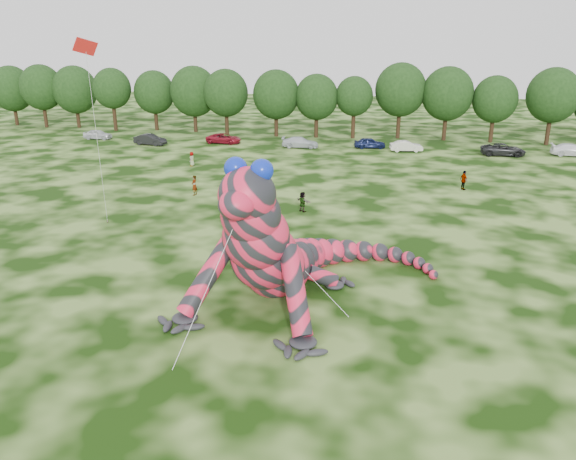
% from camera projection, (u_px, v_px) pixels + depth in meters
% --- Properties ---
extents(ground, '(240.00, 240.00, 0.00)m').
position_uv_depth(ground, '(227.00, 330.00, 27.71)').
color(ground, '#16330A').
rests_on(ground, ground).
extents(inflatable_gecko, '(17.07, 19.21, 8.46)m').
position_uv_depth(inflatable_gecko, '(282.00, 220.00, 30.70)').
color(inflatable_gecko, '#E52246').
rests_on(inflatable_gecko, ground).
extents(flying_kite, '(3.12, 5.28, 14.23)m').
position_uv_depth(flying_kite, '(87.00, 61.00, 35.28)').
color(flying_kite, red).
rests_on(flying_kite, ground).
extents(tree_0, '(6.91, 6.22, 9.51)m').
position_uv_depth(tree_0, '(13.00, 96.00, 91.27)').
color(tree_0, black).
rests_on(tree_0, ground).
extents(tree_1, '(6.74, 6.07, 9.81)m').
position_uv_depth(tree_1, '(43.00, 96.00, 88.97)').
color(tree_1, black).
rests_on(tree_1, ground).
extents(tree_2, '(7.04, 6.34, 9.64)m').
position_uv_depth(tree_2, '(76.00, 97.00, 88.66)').
color(tree_2, black).
rests_on(tree_2, ground).
extents(tree_3, '(5.81, 5.23, 9.44)m').
position_uv_depth(tree_3, '(113.00, 100.00, 85.76)').
color(tree_3, black).
rests_on(tree_3, ground).
extents(tree_4, '(6.22, 5.60, 9.06)m').
position_uv_depth(tree_4, '(155.00, 101.00, 86.21)').
color(tree_4, black).
rests_on(tree_4, ground).
extents(tree_5, '(7.16, 6.44, 9.80)m').
position_uv_depth(tree_5, '(194.00, 99.00, 84.62)').
color(tree_5, black).
rests_on(tree_5, ground).
extents(tree_6, '(6.52, 5.86, 9.49)m').
position_uv_depth(tree_6, '(226.00, 102.00, 82.01)').
color(tree_6, black).
rests_on(tree_6, ground).
extents(tree_7, '(6.68, 6.01, 9.48)m').
position_uv_depth(tree_7, '(276.00, 103.00, 80.73)').
color(tree_7, black).
rests_on(tree_7, ground).
extents(tree_8, '(6.14, 5.53, 8.94)m').
position_uv_depth(tree_8, '(317.00, 106.00, 79.89)').
color(tree_8, black).
rests_on(tree_8, ground).
extents(tree_9, '(5.27, 4.74, 8.68)m').
position_uv_depth(tree_9, '(354.00, 107.00, 79.28)').
color(tree_9, black).
rests_on(tree_9, ground).
extents(tree_10, '(7.09, 6.38, 10.50)m').
position_uv_depth(tree_10, '(400.00, 101.00, 78.95)').
color(tree_10, black).
rests_on(tree_10, ground).
extents(tree_11, '(7.01, 6.31, 10.07)m').
position_uv_depth(tree_11, '(447.00, 104.00, 77.47)').
color(tree_11, black).
rests_on(tree_11, ground).
extents(tree_12, '(5.99, 5.39, 8.97)m').
position_uv_depth(tree_12, '(494.00, 109.00, 76.06)').
color(tree_12, black).
rests_on(tree_12, ground).
extents(tree_13, '(6.83, 6.15, 10.13)m').
position_uv_depth(tree_13, '(552.00, 107.00, 73.98)').
color(tree_13, black).
rests_on(tree_13, ground).
extents(car_0, '(4.02, 1.63, 1.37)m').
position_uv_depth(car_0, '(98.00, 134.00, 79.62)').
color(car_0, silver).
rests_on(car_0, ground).
extents(car_1, '(4.60, 2.25, 1.45)m').
position_uv_depth(car_1, '(150.00, 140.00, 75.26)').
color(car_1, black).
rests_on(car_1, ground).
extents(car_2, '(4.91, 2.52, 1.32)m').
position_uv_depth(car_2, '(224.00, 138.00, 76.51)').
color(car_2, maroon).
rests_on(car_2, ground).
extents(car_3, '(4.92, 2.33, 1.38)m').
position_uv_depth(car_3, '(300.00, 142.00, 73.50)').
color(car_3, silver).
rests_on(car_3, ground).
extents(car_4, '(4.30, 2.40, 1.38)m').
position_uv_depth(car_4, '(370.00, 143.00, 73.08)').
color(car_4, '#121B45').
rests_on(car_4, ground).
extents(car_5, '(4.25, 2.10, 1.34)m').
position_uv_depth(car_5, '(406.00, 146.00, 70.98)').
color(car_5, silver).
rests_on(car_5, ground).
extents(car_6, '(5.36, 2.65, 1.46)m').
position_uv_depth(car_6, '(503.00, 150.00, 68.50)').
color(car_6, '#232325').
rests_on(car_6, ground).
extents(car_7, '(5.02, 2.21, 1.43)m').
position_uv_depth(car_7, '(572.00, 150.00, 68.34)').
color(car_7, white).
rests_on(car_7, ground).
extents(spectator_4, '(0.55, 0.80, 1.59)m').
position_uv_depth(spectator_4, '(192.00, 159.00, 62.91)').
color(spectator_4, gray).
rests_on(spectator_4, ground).
extents(spectator_5, '(1.55, 1.33, 1.68)m').
position_uv_depth(spectator_5, '(303.00, 202.00, 46.30)').
color(spectator_5, gray).
rests_on(spectator_5, ground).
extents(spectator_0, '(0.53, 0.73, 1.83)m').
position_uv_depth(spectator_0, '(194.00, 185.00, 51.15)').
color(spectator_0, gray).
rests_on(spectator_0, ground).
extents(spectator_3, '(0.90, 1.17, 1.84)m').
position_uv_depth(spectator_3, '(464.00, 180.00, 52.93)').
color(spectator_3, gray).
rests_on(spectator_3, ground).
extents(spectator_1, '(1.01, 1.10, 1.82)m').
position_uv_depth(spectator_1, '(253.00, 185.00, 51.20)').
color(spectator_1, gray).
rests_on(spectator_1, ground).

